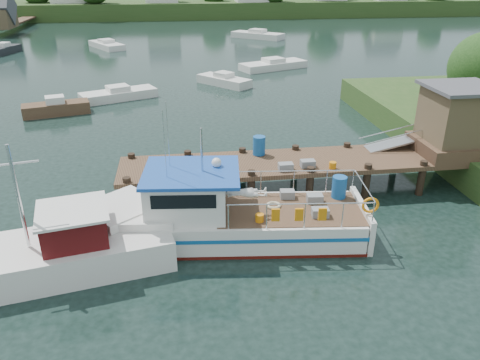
{
  "coord_description": "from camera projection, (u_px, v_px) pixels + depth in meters",
  "views": [
    {
      "loc": [
        -3.37,
        -18.53,
        9.2
      ],
      "look_at": [
        -1.0,
        -1.5,
        1.3
      ],
      "focal_mm": 35.0,
      "sensor_mm": 36.0,
      "label": 1
    }
  ],
  "objects": [
    {
      "name": "moored_a",
      "position": [
        119.0,
        94.0,
        35.23
      ],
      "size": [
        5.86,
        3.96,
        1.03
      ],
      "rotation": [
        0.0,
        0.0,
        0.06
      ],
      "color": "silver",
      "rests_on": "ground"
    },
    {
      "name": "work_boat",
      "position": [
        47.0,
        254.0,
        15.11
      ],
      "size": [
        8.69,
        4.0,
        4.54
      ],
      "rotation": [
        0.0,
        0.0,
        0.2
      ],
      "color": "silver",
      "rests_on": "ground"
    },
    {
      "name": "moored_far",
      "position": [
        258.0,
        35.0,
        64.71
      ],
      "size": [
        7.21,
        6.55,
        1.24
      ],
      "rotation": [
        0.0,
        0.0,
        -0.43
      ],
      "color": "silver",
      "rests_on": "ground"
    },
    {
      "name": "moored_rowboat",
      "position": [
        56.0,
        108.0,
        31.58
      ],
      "size": [
        4.52,
        2.5,
        1.25
      ],
      "rotation": [
        0.0,
        0.0,
        -0.27
      ],
      "color": "#4D3624",
      "rests_on": "ground"
    },
    {
      "name": "moored_d",
      "position": [
        107.0,
        45.0,
        57.02
      ],
      "size": [
        4.98,
        6.52,
        1.07
      ],
      "rotation": [
        0.0,
        0.0,
        -0.0
      ],
      "color": "silver",
      "rests_on": "ground"
    },
    {
      "name": "far_shore",
      "position": [
        188.0,
        4.0,
        94.2
      ],
      "size": [
        140.0,
        42.55,
        9.22
      ],
      "color": "#2E471D",
      "rests_on": "ground"
    },
    {
      "name": "lobster_boat",
      "position": [
        224.0,
        215.0,
        17.03
      ],
      "size": [
        10.54,
        4.0,
        5.07
      ],
      "rotation": [
        0.0,
        0.0,
        -0.11
      ],
      "color": "silver",
      "rests_on": "ground"
    },
    {
      "name": "moored_e",
      "position": [
        4.0,
        50.0,
        53.41
      ],
      "size": [
        2.83,
        4.78,
        1.25
      ],
      "rotation": [
        0.0,
        0.0,
        -0.13
      ],
      "color": "black",
      "rests_on": "ground"
    },
    {
      "name": "moored_b",
      "position": [
        224.0,
        80.0,
        39.38
      ],
      "size": [
        4.47,
        4.83,
        1.09
      ],
      "rotation": [
        0.0,
        0.0,
        -0.25
      ],
      "color": "silver",
      "rests_on": "ground"
    },
    {
      "name": "ground_plane",
      "position": [
        257.0,
        191.0,
        20.94
      ],
      "size": [
        160.0,
        160.0,
        0.0
      ],
      "primitive_type": "plane",
      "color": "black"
    },
    {
      "name": "dock",
      "position": [
        402.0,
        137.0,
        20.83
      ],
      "size": [
        16.6,
        3.0,
        4.78
      ],
      "color": "#4D3624",
      "rests_on": "ground"
    },
    {
      "name": "moored_c",
      "position": [
        273.0,
        65.0,
        45.6
      ],
      "size": [
        7.01,
        4.61,
        1.05
      ],
      "rotation": [
        0.0,
        0.0,
        0.21
      ],
      "color": "silver",
      "rests_on": "ground"
    }
  ]
}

